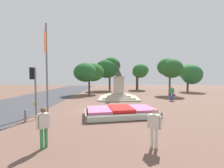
# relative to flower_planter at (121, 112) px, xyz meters

# --- Properties ---
(ground_plane) EXTENTS (81.30, 81.30, 0.00)m
(ground_plane) POSITION_rel_flower_planter_xyz_m (-1.41, 2.14, -0.29)
(ground_plane) COLOR brown
(street_asphalt_strip) EXTENTS (8.04, 71.14, 0.01)m
(street_asphalt_strip) POSITION_rel_flower_planter_xyz_m (-10.61, 2.14, -0.29)
(street_asphalt_strip) COLOR #3D3D42
(street_asphalt_strip) RESTS_ON ground_plane
(flower_planter) EXTENTS (5.66, 3.72, 0.67)m
(flower_planter) POSITION_rel_flower_planter_xyz_m (0.00, 0.00, 0.00)
(flower_planter) COLOR #38281C
(flower_planter) RESTS_ON ground_plane
(statue_monument) EXTENTS (5.07, 5.07, 4.92)m
(statue_monument) POSITION_rel_flower_planter_xyz_m (0.14, 8.72, 0.66)
(statue_monument) COLOR #B1A692
(statue_monument) RESTS_ON ground_plane
(traffic_light_near_crossing) EXTENTS (0.42, 0.31, 3.53)m
(traffic_light_near_crossing) POSITION_rel_flower_planter_xyz_m (-5.95, -0.88, 2.15)
(traffic_light_near_crossing) COLOR slate
(traffic_light_near_crossing) RESTS_ON ground_plane
(banner_pole) EXTENTS (0.23, 1.15, 7.12)m
(banner_pole) POSITION_rel_flower_planter_xyz_m (-5.87, 0.97, 3.61)
(banner_pole) COLOR slate
(banner_pole) RESTS_ON ground_plane
(pedestrian_with_handbag) EXTENTS (0.69, 0.41, 1.77)m
(pedestrian_with_handbag) POSITION_rel_flower_planter_xyz_m (6.67, 7.49, 0.71)
(pedestrian_with_handbag) COLOR #264CA5
(pedestrian_with_handbag) RESTS_ON ground_plane
(pedestrian_near_planter) EXTENTS (0.52, 0.36, 1.62)m
(pedestrian_near_planter) POSITION_rel_flower_planter_xyz_m (1.11, -4.94, 0.64)
(pedestrian_near_planter) COLOR beige
(pedestrian_near_planter) RESTS_ON ground_plane
(pedestrian_crossing_plaza) EXTENTS (0.42, 0.44, 1.68)m
(pedestrian_crossing_plaza) POSITION_rel_flower_planter_xyz_m (-3.38, -5.01, 0.68)
(pedestrian_crossing_plaza) COLOR #338C4C
(pedestrian_crossing_plaza) RESTS_ON ground_plane
(kerb_bollard_mid_a) EXTENTS (0.16, 0.16, 0.79)m
(kerb_bollard_mid_a) POSITION_rel_flower_planter_xyz_m (-6.28, -1.40, 0.13)
(kerb_bollard_mid_a) COLOR slate
(kerb_bollard_mid_a) RESTS_ON ground_plane
(park_tree_far_left) EXTENTS (5.29, 4.98, 7.06)m
(park_tree_far_left) POSITION_rel_flower_planter_xyz_m (-1.66, 21.18, 4.56)
(park_tree_far_left) COLOR #4C3823
(park_tree_far_left) RESTS_ON ground_plane
(park_tree_behind_statue) EXTENTS (3.49, 4.77, 5.73)m
(park_tree_behind_statue) POSITION_rel_flower_planter_xyz_m (5.49, 22.81, 3.84)
(park_tree_behind_statue) COLOR #4C3823
(park_tree_behind_statue) RESTS_ON ground_plane
(park_tree_far_right) EXTENTS (4.00, 4.37, 5.39)m
(park_tree_far_right) POSITION_rel_flower_planter_xyz_m (14.45, 18.42, 3.33)
(park_tree_far_right) COLOR brown
(park_tree_far_right) RESTS_ON ground_plane
(park_tree_street_side) EXTENTS (3.75, 4.03, 5.89)m
(park_tree_street_side) POSITION_rel_flower_planter_xyz_m (8.48, 13.22, 4.03)
(park_tree_street_side) COLOR brown
(park_tree_street_side) RESTS_ON ground_plane
(park_tree_mid_canopy) EXTENTS (4.83, 4.88, 5.19)m
(park_tree_mid_canopy) POSITION_rel_flower_planter_xyz_m (-4.64, 13.94, 3.35)
(park_tree_mid_canopy) COLOR #4C3823
(park_tree_mid_canopy) RESTS_ON ground_plane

